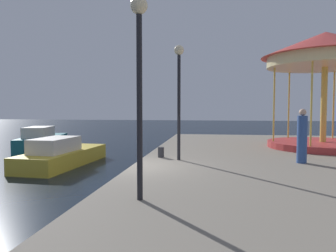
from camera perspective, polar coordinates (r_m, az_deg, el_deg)
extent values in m
plane|color=black|center=(10.89, -6.51, -11.24)|extent=(120.00, 120.00, 0.00)
cube|color=gold|center=(15.84, -18.54, -5.48)|extent=(2.30, 5.65, 0.73)
cube|color=beige|center=(15.16, -19.91, -3.26)|extent=(1.52, 2.52, 0.65)
cube|color=#4C6070|center=(16.19, -17.65, -2.35)|extent=(1.18, 0.17, 0.29)
cube|color=#19606B|center=(21.89, -21.85, -2.92)|extent=(3.10, 5.61, 0.91)
cube|color=beige|center=(21.08, -22.50, -1.02)|extent=(1.85, 2.58, 0.65)
cube|color=#4C6070|center=(22.19, -21.61, -0.46)|extent=(1.15, 0.36, 0.29)
cylinder|color=#B23333|center=(16.88, 26.37, -3.11)|extent=(5.11, 5.11, 0.30)
cylinder|color=gold|center=(16.78, 26.54, 3.50)|extent=(0.28, 0.28, 3.58)
cylinder|color=#F2E099|center=(16.93, 26.72, 10.42)|extent=(5.32, 5.32, 0.50)
cone|color=#C63D38|center=(17.05, 26.79, 13.18)|extent=(5.91, 5.91, 1.15)
cylinder|color=gold|center=(19.05, 27.95, 3.39)|extent=(0.08, 0.08, 3.58)
cylinder|color=gold|center=(18.40, 21.16, 3.57)|extent=(0.08, 0.08, 3.58)
cylinder|color=gold|center=(16.21, 18.76, 3.69)|extent=(0.08, 0.08, 3.58)
cylinder|color=gold|center=(14.53, 24.68, 3.63)|extent=(0.08, 0.08, 3.58)
cylinder|color=black|center=(6.51, -5.22, 3.18)|extent=(0.12, 0.12, 3.83)
sphere|color=#F9E5B2|center=(6.84, -5.32, 21.03)|extent=(0.36, 0.36, 0.36)
cylinder|color=black|center=(11.55, 2.00, 3.30)|extent=(0.12, 0.12, 3.86)
sphere|color=#F9E5B2|center=(11.74, 2.02, 13.67)|extent=(0.36, 0.36, 0.36)
cylinder|color=#2D2D33|center=(12.29, -1.29, -4.80)|extent=(0.24, 0.24, 0.40)
cylinder|color=#2D4C8C|center=(11.92, 23.24, -2.26)|extent=(0.34, 0.34, 1.66)
sphere|color=tan|center=(11.87, 23.35, 2.31)|extent=(0.24, 0.24, 0.24)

